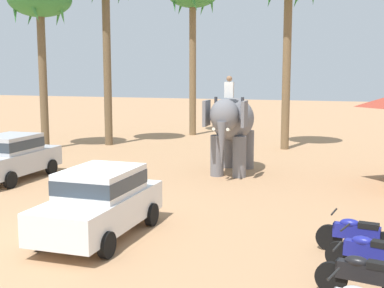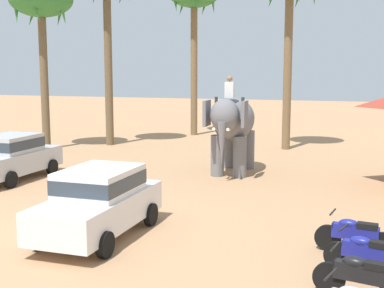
{
  "view_description": "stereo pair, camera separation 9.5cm",
  "coord_description": "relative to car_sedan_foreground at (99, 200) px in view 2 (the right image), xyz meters",
  "views": [
    {
      "loc": [
        6.69,
        -11.16,
        4.1
      ],
      "look_at": [
        1.22,
        5.41,
        1.6
      ],
      "focal_mm": 48.43,
      "sensor_mm": 36.0,
      "label": 1
    },
    {
      "loc": [
        6.78,
        -11.13,
        4.1
      ],
      "look_at": [
        1.22,
        5.41,
        1.6
      ],
      "focal_mm": 48.43,
      "sensor_mm": 36.0,
      "label": 2
    }
  ],
  "objects": [
    {
      "name": "motorcycle_fourth_in_row",
      "position": [
        6.04,
        0.65,
        -0.46
      ],
      "size": [
        1.8,
        0.55,
        0.94
      ],
      "color": "black",
      "rests_on": "ground"
    },
    {
      "name": "car_sedan_foreground",
      "position": [
        0.0,
        0.0,
        0.0
      ],
      "size": [
        1.88,
        4.1,
        1.7
      ],
      "color": "white",
      "rests_on": "ground"
    },
    {
      "name": "motorcycle_mid_row",
      "position": [
        6.31,
        -0.55,
        -0.46
      ],
      "size": [
        1.76,
        0.7,
        0.94
      ],
      "color": "black",
      "rests_on": "ground"
    },
    {
      "name": "ground_plane",
      "position": [
        -0.65,
        0.07,
        -0.93
      ],
      "size": [
        120.0,
        120.0,
        0.0
      ],
      "primitive_type": "plane",
      "color": "tan"
    },
    {
      "name": "elephant_with_mahout",
      "position": [
        1.16,
        8.75,
        1.06
      ],
      "size": [
        1.73,
        3.9,
        3.88
      ],
      "color": "slate",
      "rests_on": "ground"
    },
    {
      "name": "car_parked_far_side",
      "position": [
        -6.38,
        4.95,
        0.0
      ],
      "size": [
        1.89,
        4.1,
        1.7
      ],
      "color": "#B7BABF",
      "rests_on": "ground"
    },
    {
      "name": "motorcycle_second_in_row",
      "position": [
        6.22,
        -1.76,
        -0.46
      ],
      "size": [
        1.78,
        0.61,
        0.94
      ],
      "color": "black",
      "rests_on": "ground"
    },
    {
      "name": "palm_tree_far_back",
      "position": [
        -9.61,
        11.91,
        6.45
      ],
      "size": [
        3.2,
        3.2,
        8.54
      ],
      "color": "brown",
      "rests_on": "ground"
    }
  ]
}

